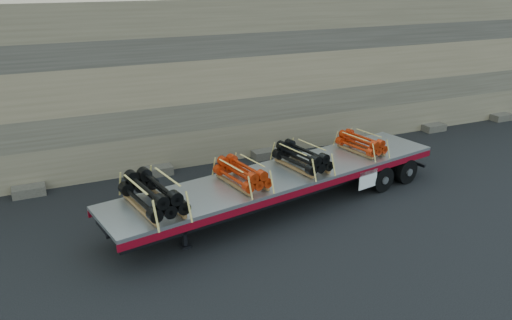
{
  "coord_description": "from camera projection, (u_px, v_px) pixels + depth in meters",
  "views": [
    {
      "loc": [
        -7.21,
        -14.74,
        8.07
      ],
      "look_at": [
        -0.26,
        0.69,
        1.62
      ],
      "focal_mm": 35.0,
      "sensor_mm": 36.0,
      "label": 1
    }
  ],
  "objects": [
    {
      "name": "bundle_rear",
      "position": [
        361.0,
        143.0,
        19.72
      ],
      "size": [
        1.29,
        2.05,
        0.68
      ],
      "primitive_type": null,
      "rotation": [
        0.0,
        0.0,
        0.19
      ],
      "color": "#A52408",
      "rests_on": "trailer"
    },
    {
      "name": "bundle_front",
      "position": [
        153.0,
        195.0,
        14.96
      ],
      "size": [
        1.68,
        2.67,
        0.88
      ],
      "primitive_type": null,
      "rotation": [
        0.0,
        0.0,
        0.19
      ],
      "color": "black",
      "rests_on": "trailer"
    },
    {
      "name": "ground",
      "position": [
        270.0,
        207.0,
        18.2
      ],
      "size": [
        120.0,
        120.0,
        0.0
      ],
      "primitive_type": "plane",
      "color": "black",
      "rests_on": "ground"
    },
    {
      "name": "bundle_midfront",
      "position": [
        242.0,
        174.0,
        16.7
      ],
      "size": [
        1.4,
        2.22,
        0.73
      ],
      "primitive_type": null,
      "rotation": [
        0.0,
        0.0,
        0.19
      ],
      "color": "#A52408",
      "rests_on": "trailer"
    },
    {
      "name": "bundle_midrear",
      "position": [
        302.0,
        158.0,
        18.08
      ],
      "size": [
        1.47,
        2.34,
        0.77
      ],
      "primitive_type": null,
      "rotation": [
        0.0,
        0.0,
        0.19
      ],
      "color": "black",
      "rests_on": "trailer"
    },
    {
      "name": "trailer",
      "position": [
        283.0,
        190.0,
        18.01
      ],
      "size": [
        13.46,
        4.93,
        1.32
      ],
      "primitive_type": null,
      "rotation": [
        0.0,
        0.0,
        0.19
      ],
      "color": "#AEB1B6",
      "rests_on": "ground"
    },
    {
      "name": "rock_wall",
      "position": [
        209.0,
        79.0,
        22.49
      ],
      "size": [
        44.0,
        3.0,
        7.0
      ],
      "primitive_type": "cube",
      "color": "#7A6B54",
      "rests_on": "ground"
    }
  ]
}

